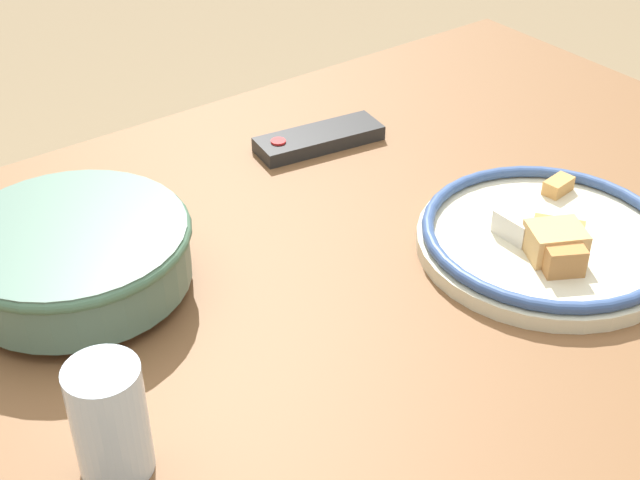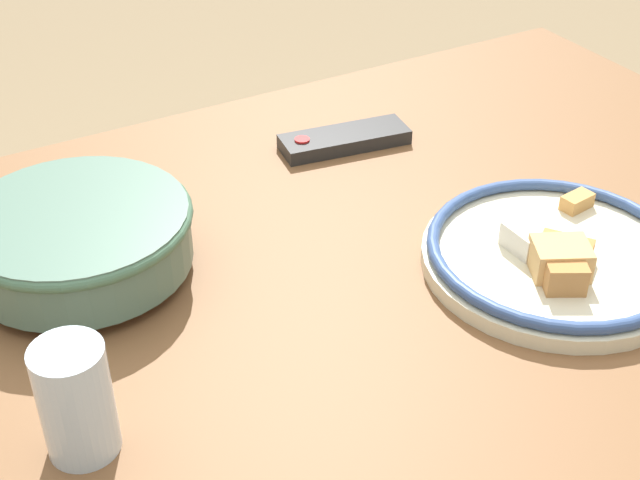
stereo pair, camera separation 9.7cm
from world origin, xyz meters
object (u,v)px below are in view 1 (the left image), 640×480
object	(u,v)px
food_plate	(547,239)
drinking_glass	(110,421)
tv_remote	(319,139)
noodle_bowl	(74,254)

from	to	relation	value
food_plate	drinking_glass	world-z (taller)	drinking_glass
food_plate	drinking_glass	xyz separation A→B (m)	(-0.54, 0.00, 0.04)
drinking_glass	tv_remote	bearing A→B (deg)	36.79
tv_remote	food_plate	bearing A→B (deg)	-162.18
noodle_bowl	food_plate	bearing A→B (deg)	-28.65
food_plate	tv_remote	distance (m)	0.36
noodle_bowl	tv_remote	distance (m)	0.42
tv_remote	drinking_glass	world-z (taller)	drinking_glass
tv_remote	drinking_glass	distance (m)	0.60
noodle_bowl	food_plate	world-z (taller)	noodle_bowl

